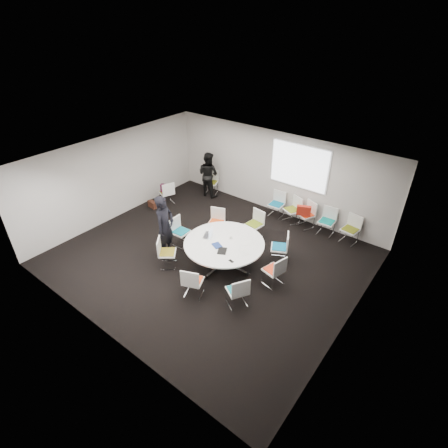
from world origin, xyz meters
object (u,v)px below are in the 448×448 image
Objects in this scene: chair_spare_left at (167,197)px; maroon_bag at (166,188)px; chair_ring_b at (279,252)px; laptop at (209,235)px; chair_back_a at (276,209)px; chair_ring_c at (254,229)px; chair_back_d at (326,226)px; chair_ring_e at (181,237)px; chair_person_back at (211,187)px; person_main at (165,227)px; chair_ring_d at (216,227)px; chair_back_b at (292,214)px; chair_back_c at (305,219)px; chair_ring_f at (167,258)px; chair_ring_h at (237,296)px; person_back at (208,174)px; chair_back_e at (349,234)px; conference_table at (224,248)px; chair_ring_a at (273,275)px; chair_ring_g at (193,286)px; brown_bag at (152,204)px; cup at (231,237)px.

chair_spare_left is 2.20× the size of maroon_bag.
chair_ring_b is 2.52× the size of laptop.
chair_ring_c is at bearing 92.14° from chair_back_a.
laptop is at bearing 53.57° from chair_back_d.
chair_ring_c is 2.25m from chair_ring_e.
chair_person_back is 4.13m from person_main.
person_main is 5.35× the size of laptop.
chair_ring_d and chair_ring_e have the same top height.
chair_back_b is at bearing 157.92° from chair_person_back.
chair_ring_f is at bearing 88.01° from chair_back_c.
chair_spare_left is 1.00× the size of chair_person_back.
chair_ring_h is 5.90m from person_back.
chair_ring_h and chair_back_e have the same top height.
chair_ring_f and chair_ring_h have the same top height.
conference_table is at bearing 133.54° from person_back.
chair_ring_a is at bearing -83.51° from chair_spare_left.
chair_ring_g is 4.81m from brown_bag.
conference_table is 4.14m from brown_bag.
chair_ring_d is at bearing 150.60° from chair_ring_e.
chair_back_c is 1.00× the size of chair_back_d.
chair_ring_e is 0.52× the size of person_back.
person_main is (-2.67, -1.72, 0.66)m from chair_ring_b.
person_main is (-1.46, -2.30, 0.66)m from chair_ring_c.
brown_bag is (-3.78, -2.17, -0.16)m from chair_back_a.
chair_back_e is 1.00× the size of chair_spare_left.
person_main reaches higher than brown_bag.
person_main reaches higher than chair_back_a.
chair_back_b is at bearing 21.55° from maroon_bag.
person_back is at bearing 72.15° from chair_ring_a.
chair_ring_g reaches higher than cup.
chair_ring_g is 1.00× the size of chair_person_back.
chair_ring_e is 2.99m from chair_ring_h.
chair_person_back is 2.44× the size of brown_bag.
chair_ring_f reaches higher than conference_table.
conference_table is 3.93m from chair_back_e.
chair_back_a is at bearing 95.07° from cup.
chair_ring_d and chair_back_a have the same top height.
chair_ring_d is at bearing 132.64° from person_back.
chair_spare_left is 2.52× the size of laptop.
chair_back_c and chair_spare_left have the same top height.
chair_ring_e is 1.00× the size of chair_back_a.
chair_back_b is 3.48m from person_back.
chair_ring_c is 1.00× the size of chair_person_back.
chair_back_e is (2.43, 1.51, 0.00)m from chair_ring_c.
chair_ring_d is 1.44m from cup.
chair_ring_b and chair_ring_e have the same top height.
chair_back_e is at bearing 126.05° from chair_ring_e.
chair_person_back is (-3.44, -0.01, 0.00)m from chair_back_b.
chair_back_a is at bearing 4.96° from chair_ring_b.
chair_ring_d reaches higher than laptop.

